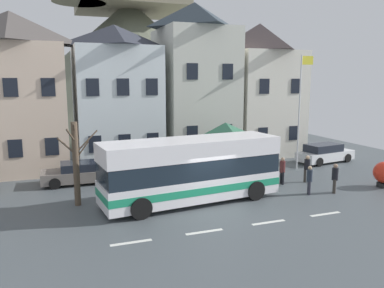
# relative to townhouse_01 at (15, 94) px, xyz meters

# --- Properties ---
(ground_plane) EXTENTS (40.00, 60.00, 0.07)m
(ground_plane) POSITION_rel_townhouse_01_xyz_m (9.24, -11.53, -5.21)
(ground_plane) COLOR #495055
(townhouse_01) EXTENTS (6.21, 5.12, 10.35)m
(townhouse_01) POSITION_rel_townhouse_01_xyz_m (0.00, 0.00, 0.00)
(townhouse_01) COLOR beige
(townhouse_01) RESTS_ON ground_plane
(townhouse_02) EXTENTS (5.71, 5.79, 9.86)m
(townhouse_02) POSITION_rel_townhouse_01_xyz_m (6.58, 0.34, -0.25)
(townhouse_02) COLOR silver
(townhouse_02) RESTS_ON ground_plane
(townhouse_03) EXTENTS (5.32, 6.22, 11.77)m
(townhouse_03) POSITION_rel_townhouse_01_xyz_m (12.67, 0.55, 0.71)
(townhouse_03) COLOR beige
(townhouse_03) RESTS_ON ground_plane
(townhouse_04) EXTENTS (5.46, 6.55, 10.53)m
(townhouse_04) POSITION_rel_townhouse_01_xyz_m (18.36, 0.72, 0.09)
(townhouse_04) COLOR silver
(townhouse_04) RESTS_ON ground_plane
(hilltop_castle) EXTENTS (37.15, 37.15, 25.69)m
(hilltop_castle) POSITION_rel_townhouse_01_xyz_m (12.11, 23.12, 3.41)
(hilltop_castle) COLOR #636856
(hilltop_castle) RESTS_ON ground_plane
(transit_bus) EXTENTS (9.29, 3.49, 3.20)m
(transit_bus) POSITION_rel_townhouse_01_xyz_m (8.57, -9.95, -3.56)
(transit_bus) COLOR white
(transit_bus) RESTS_ON ground_plane
(bus_shelter) EXTENTS (3.60, 3.60, 3.54)m
(bus_shelter) POSITION_rel_townhouse_01_xyz_m (11.99, -6.60, -2.23)
(bus_shelter) COLOR #473D33
(bus_shelter) RESTS_ON ground_plane
(parked_car_00) EXTENTS (4.63, 2.34, 1.39)m
(parked_car_00) POSITION_rel_townhouse_01_xyz_m (21.02, -4.68, -4.50)
(parked_car_00) COLOR silver
(parked_car_00) RESTS_ON ground_plane
(parked_car_01) EXTENTS (4.46, 2.00, 1.27)m
(parked_car_01) POSITION_rel_townhouse_01_xyz_m (3.64, -4.37, -4.54)
(parked_car_01) COLOR slate
(parked_car_01) RESTS_ON ground_plane
(parked_car_02) EXTENTS (4.56, 1.94, 1.19)m
(parked_car_02) POSITION_rel_townhouse_01_xyz_m (13.53, -4.60, -4.58)
(parked_car_02) COLOR slate
(parked_car_02) RESTS_ON ground_plane
(pedestrian_00) EXTENTS (0.30, 0.31, 1.57)m
(pedestrian_00) POSITION_rel_townhouse_01_xyz_m (14.93, -10.96, -4.31)
(pedestrian_00) COLOR #2D2D38
(pedestrian_00) RESTS_ON ground_plane
(pedestrian_01) EXTENTS (0.33, 0.35, 1.61)m
(pedestrian_01) POSITION_rel_townhouse_01_xyz_m (14.70, -8.72, -4.26)
(pedestrian_01) COLOR black
(pedestrian_01) RESTS_ON ground_plane
(pedestrian_02) EXTENTS (0.33, 0.33, 1.62)m
(pedestrian_02) POSITION_rel_townhouse_01_xyz_m (16.39, -11.21, -4.30)
(pedestrian_02) COLOR #38332D
(pedestrian_02) RESTS_ON ground_plane
(pedestrian_03) EXTENTS (0.35, 0.35, 1.63)m
(pedestrian_03) POSITION_rel_townhouse_01_xyz_m (16.35, -8.84, -4.24)
(pedestrian_03) COLOR #38332D
(pedestrian_03) RESTS_ON ground_plane
(public_bench) EXTENTS (1.75, 0.48, 0.87)m
(public_bench) POSITION_rel_townhouse_01_xyz_m (13.43, -4.95, -4.70)
(public_bench) COLOR #33473D
(public_bench) RESTS_ON ground_plane
(flagpole) EXTENTS (0.95, 0.10, 7.68)m
(flagpole) POSITION_rel_townhouse_01_xyz_m (17.78, -5.92, -0.76)
(flagpole) COLOR silver
(flagpole) RESTS_ON ground_plane
(harbour_buoy) EXTENTS (1.23, 1.23, 1.48)m
(harbour_buoy) POSITION_rel_townhouse_01_xyz_m (19.84, -11.26, -4.36)
(harbour_buoy) COLOR black
(harbour_buoy) RESTS_ON ground_plane
(bare_tree_01) EXTENTS (1.94, 2.03, 4.18)m
(bare_tree_01) POSITION_rel_townhouse_01_xyz_m (3.15, -8.52, -2.98)
(bare_tree_01) COLOR brown
(bare_tree_01) RESTS_ON ground_plane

